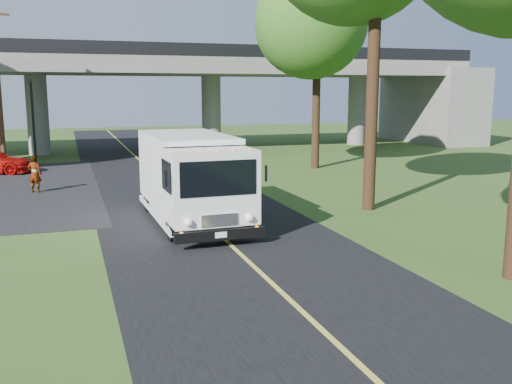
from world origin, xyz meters
name	(u,v)px	position (x,y,z in m)	size (l,w,h in m)	color
ground	(315,324)	(0.00, 0.00, 0.00)	(120.00, 120.00, 0.00)	#38501C
road	(198,215)	(0.00, 10.00, 0.01)	(7.00, 90.00, 0.02)	black
lane_line	(198,214)	(0.00, 10.00, 0.03)	(0.12, 90.00, 0.01)	gold
overpass	(127,87)	(0.00, 32.00, 4.56)	(54.00, 10.00, 7.30)	slate
traffic_signal	(33,110)	(-6.00, 26.00, 3.20)	(0.18, 0.22, 5.20)	black
tree_right_far	(323,15)	(9.21, 19.84, 8.30)	(5.77, 5.67, 10.99)	#382314
step_van	(191,176)	(-0.42, 8.96, 1.57)	(2.67, 6.94, 2.89)	white
pedestrian	(35,174)	(-5.62, 16.56, 0.82)	(0.60, 0.39, 1.63)	gray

